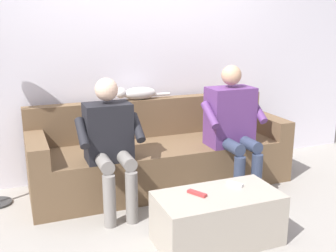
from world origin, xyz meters
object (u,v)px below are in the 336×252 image
at_px(couch, 161,157).
at_px(coffee_table, 217,218).
at_px(cat_on_backrest, 137,93).
at_px(remote_white, 235,184).
at_px(person_left_seated, 232,122).
at_px(remote_red, 197,193).
at_px(person_right_seated, 110,138).

distance_m(couch, coffee_table, 1.17).
xyz_separation_m(couch, cat_on_backrest, (0.15, -0.28, 0.59)).
height_order(coffee_table, remote_white, remote_white).
relative_size(person_left_seated, remote_red, 7.89).
xyz_separation_m(couch, remote_white, (-0.19, 1.08, 0.11)).
distance_m(couch, person_left_seated, 0.78).
height_order(remote_red, remote_white, remote_white).
relative_size(coffee_table, person_left_seated, 0.76).
bearing_deg(person_right_seated, remote_white, 137.07).
relative_size(person_left_seated, person_right_seated, 1.05).
xyz_separation_m(couch, person_right_seated, (0.58, 0.36, 0.35)).
xyz_separation_m(coffee_table, remote_white, (-0.19, -0.09, 0.20)).
relative_size(couch, coffee_table, 2.78).
distance_m(remote_red, remote_white, 0.34).
bearing_deg(couch, cat_on_backrest, -61.96).
height_order(couch, remote_red, couch).
distance_m(person_left_seated, person_right_seated, 1.17).
xyz_separation_m(cat_on_backrest, remote_red, (-0.00, 1.40, -0.49)).
xyz_separation_m(person_left_seated, remote_white, (0.39, 0.73, -0.27)).
bearing_deg(coffee_table, remote_white, -154.95).
distance_m(person_right_seated, cat_on_backrest, 0.81).
height_order(person_right_seated, cat_on_backrest, person_right_seated).
bearing_deg(person_right_seated, person_left_seated, -179.19).
bearing_deg(coffee_table, person_right_seated, -54.09).
xyz_separation_m(person_left_seated, person_right_seated, (1.17, 0.02, -0.03)).
bearing_deg(cat_on_backrest, person_left_seated, 139.52).
relative_size(couch, person_right_seated, 2.20).
bearing_deg(remote_red, remote_white, -111.88).
bearing_deg(person_right_seated, cat_on_backrest, -124.28).
xyz_separation_m(couch, person_left_seated, (-0.58, 0.35, 0.38)).
bearing_deg(couch, person_left_seated, 149.24).
bearing_deg(cat_on_backrest, couch, 118.04).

